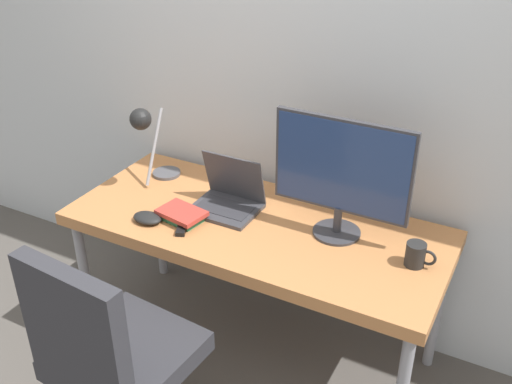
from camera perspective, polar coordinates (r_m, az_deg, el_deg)
wall_back at (r=2.84m, az=4.21°, el=10.49°), size 8.00×0.05×2.60m
desk at (r=2.75m, az=0.03°, el=-3.98°), size 1.73×0.74×0.77m
laptop at (r=2.80m, az=-2.68°, el=-0.60°), size 0.31×0.25×0.26m
monitor at (r=2.51m, az=8.15°, el=1.87°), size 0.60×0.21×0.54m
desk_lamp at (r=2.95m, az=-10.30°, el=5.51°), size 0.14×0.29×0.42m
office_chair at (r=2.41m, az=-13.87°, el=-14.47°), size 0.56×0.56×1.03m
book_stack at (r=2.74m, az=-7.02°, el=-2.19°), size 0.23×0.18×0.05m
tv_remote at (r=2.69m, az=-7.00°, el=-3.20°), size 0.10×0.16×0.02m
mug at (r=2.50m, az=15.02°, el=-5.79°), size 0.13×0.08×0.10m
game_controller at (r=2.75m, az=-10.31°, el=-2.44°), size 0.14×0.10×0.04m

